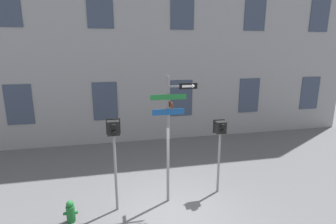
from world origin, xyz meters
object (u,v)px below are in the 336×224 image
object	(u,v)px
street_sign_pole	(170,128)
pedestrian_signal_left	(114,140)
fire_hydrant	(71,212)
pedestrian_signal_right	(220,136)

from	to	relation	value
street_sign_pole	pedestrian_signal_left	bearing A→B (deg)	-175.60
street_sign_pole	pedestrian_signal_left	size ratio (longest dim) A/B	1.42
pedestrian_signal_left	fire_hydrant	size ratio (longest dim) A/B	4.38
pedestrian_signal_right	fire_hydrant	size ratio (longest dim) A/B	3.91
street_sign_pole	pedestrian_signal_left	world-z (taller)	street_sign_pole
street_sign_pole	pedestrian_signal_right	xyz separation A→B (m)	(1.73, 0.20, -0.45)
street_sign_pole	pedestrian_signal_left	xyz separation A→B (m)	(-1.70, -0.13, -0.20)
pedestrian_signal_left	pedestrian_signal_right	world-z (taller)	pedestrian_signal_left
pedestrian_signal_right	street_sign_pole	bearing A→B (deg)	-173.49
fire_hydrant	pedestrian_signal_left	bearing A→B (deg)	13.02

